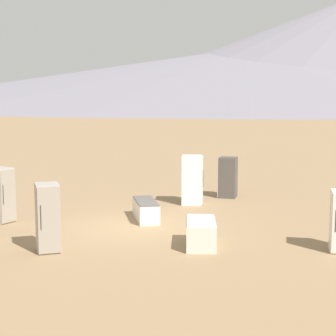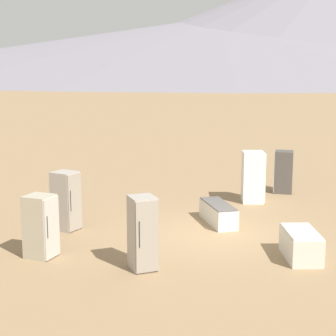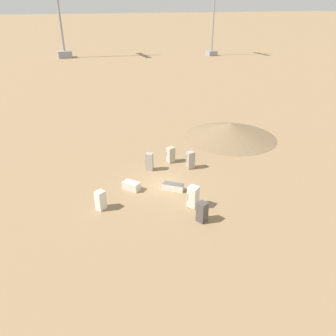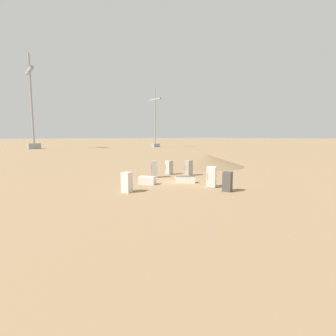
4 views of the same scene
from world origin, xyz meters
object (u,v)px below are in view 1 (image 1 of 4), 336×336
(discarded_fridge_6, at_px, (228,177))
(discarded_fridge_7, at_px, (48,218))
(discarded_fridge_3, at_px, (192,180))
(discarded_fridge_2, at_px, (201,233))
(discarded_fridge_0, at_px, (1,195))
(discarded_fridge_1, at_px, (146,210))

(discarded_fridge_6, bearing_deg, discarded_fridge_7, 161.10)
(discarded_fridge_3, bearing_deg, discarded_fridge_2, 4.27)
(discarded_fridge_0, distance_m, discarded_fridge_3, 6.82)
(discarded_fridge_0, height_order, discarded_fridge_3, discarded_fridge_3)
(discarded_fridge_0, distance_m, discarded_fridge_2, 6.78)
(discarded_fridge_7, bearing_deg, discarded_fridge_1, -140.37)
(discarded_fridge_7, bearing_deg, discarded_fridge_0, -74.89)
(discarded_fridge_6, bearing_deg, discarded_fridge_3, 149.94)
(discarded_fridge_7, bearing_deg, discarded_fridge_3, -140.26)
(discarded_fridge_0, height_order, discarded_fridge_7, discarded_fridge_7)
(discarded_fridge_1, relative_size, discarded_fridge_3, 1.03)
(discarded_fridge_1, height_order, discarded_fridge_3, discarded_fridge_3)
(discarded_fridge_1, bearing_deg, discarded_fridge_2, -74.44)
(discarded_fridge_1, bearing_deg, discarded_fridge_6, 41.78)
(discarded_fridge_2, distance_m, discarded_fridge_7, 4.01)
(discarded_fridge_1, xyz_separation_m, discarded_fridge_7, (-4.35, -0.67, 0.57))
(discarded_fridge_1, xyz_separation_m, discarded_fridge_2, (-1.40, -3.33, 0.05))
(discarded_fridge_0, bearing_deg, discarded_fridge_6, 152.72)
(discarded_fridge_2, relative_size, discarded_fridge_3, 0.92)
(discarded_fridge_1, relative_size, discarded_fridge_2, 1.13)
(discarded_fridge_0, distance_m, discarded_fridge_7, 3.99)
(discarded_fridge_0, height_order, discarded_fridge_1, discarded_fridge_0)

